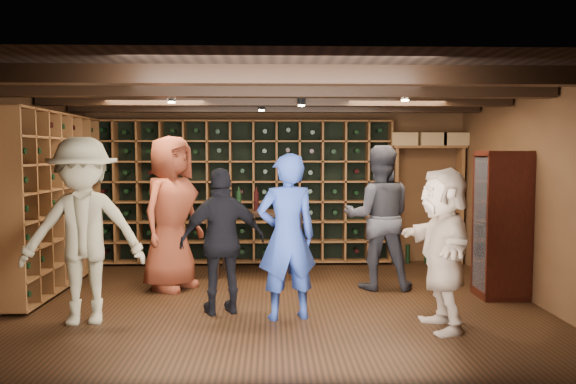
{
  "coord_description": "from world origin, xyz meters",
  "views": [
    {
      "loc": [
        -0.06,
        -6.46,
        1.76
      ],
      "look_at": [
        0.13,
        0.2,
        1.29
      ],
      "focal_mm": 35.0,
      "sensor_mm": 36.0,
      "label": 1
    }
  ],
  "objects_px": {
    "man_grey_suit": "(379,217)",
    "guest_khaki": "(83,231)",
    "man_blue_shirt": "(287,237)",
    "guest_woman_black": "(223,241)",
    "guest_beige": "(443,249)",
    "guest_red_floral": "(171,213)",
    "tasting_table": "(259,219)",
    "display_cabinet": "(501,227)"
  },
  "relations": [
    {
      "from": "man_grey_suit",
      "to": "guest_khaki",
      "type": "relative_size",
      "value": 0.97
    },
    {
      "from": "man_blue_shirt",
      "to": "man_grey_suit",
      "type": "bearing_deg",
      "value": -146.82
    },
    {
      "from": "man_grey_suit",
      "to": "guest_woman_black",
      "type": "xyz_separation_m",
      "value": [
        -1.91,
        -1.09,
        -0.13
      ]
    },
    {
      "from": "guest_khaki",
      "to": "guest_beige",
      "type": "xyz_separation_m",
      "value": [
        3.64,
        -0.3,
        -0.15
      ]
    },
    {
      "from": "guest_red_floral",
      "to": "guest_khaki",
      "type": "bearing_deg",
      "value": -173.51
    },
    {
      "from": "guest_khaki",
      "to": "guest_beige",
      "type": "distance_m",
      "value": 3.65
    },
    {
      "from": "man_blue_shirt",
      "to": "guest_beige",
      "type": "relative_size",
      "value": 1.09
    },
    {
      "from": "guest_woman_black",
      "to": "tasting_table",
      "type": "bearing_deg",
      "value": -118.12
    },
    {
      "from": "man_blue_shirt",
      "to": "guest_red_floral",
      "type": "distance_m",
      "value": 1.99
    },
    {
      "from": "display_cabinet",
      "to": "man_blue_shirt",
      "type": "bearing_deg",
      "value": -162.74
    },
    {
      "from": "man_blue_shirt",
      "to": "man_grey_suit",
      "type": "distance_m",
      "value": 1.79
    },
    {
      "from": "guest_red_floral",
      "to": "guest_beige",
      "type": "bearing_deg",
      "value": -89.46
    },
    {
      "from": "guest_khaki",
      "to": "man_blue_shirt",
      "type": "bearing_deg",
      "value": -5.6
    },
    {
      "from": "guest_woman_black",
      "to": "guest_beige",
      "type": "distance_m",
      "value": 2.31
    },
    {
      "from": "guest_red_floral",
      "to": "tasting_table",
      "type": "height_order",
      "value": "guest_red_floral"
    },
    {
      "from": "guest_red_floral",
      "to": "tasting_table",
      "type": "distance_m",
      "value": 1.36
    },
    {
      "from": "guest_red_floral",
      "to": "guest_woman_black",
      "type": "relative_size",
      "value": 1.24
    },
    {
      "from": "man_grey_suit",
      "to": "tasting_table",
      "type": "bearing_deg",
      "value": -21.99
    },
    {
      "from": "guest_woman_black",
      "to": "guest_red_floral",
      "type": "bearing_deg",
      "value": -73.83
    },
    {
      "from": "guest_red_floral",
      "to": "tasting_table",
      "type": "bearing_deg",
      "value": -24.83
    },
    {
      "from": "display_cabinet",
      "to": "man_blue_shirt",
      "type": "xyz_separation_m",
      "value": [
        -2.62,
        -0.81,
        0.02
      ]
    },
    {
      "from": "display_cabinet",
      "to": "guest_khaki",
      "type": "height_order",
      "value": "guest_khaki"
    },
    {
      "from": "guest_red_floral",
      "to": "guest_woman_black",
      "type": "height_order",
      "value": "guest_red_floral"
    },
    {
      "from": "guest_khaki",
      "to": "guest_beige",
      "type": "height_order",
      "value": "guest_khaki"
    },
    {
      "from": "man_blue_shirt",
      "to": "guest_khaki",
      "type": "distance_m",
      "value": 2.1
    },
    {
      "from": "man_grey_suit",
      "to": "guest_woman_black",
      "type": "bearing_deg",
      "value": 35.1
    },
    {
      "from": "guest_red_floral",
      "to": "guest_khaki",
      "type": "xyz_separation_m",
      "value": [
        -0.65,
        -1.44,
        -0.03
      ]
    },
    {
      "from": "guest_red_floral",
      "to": "guest_woman_black",
      "type": "xyz_separation_m",
      "value": [
        0.76,
        -1.13,
        -0.19
      ]
    },
    {
      "from": "guest_red_floral",
      "to": "tasting_table",
      "type": "relative_size",
      "value": 1.52
    },
    {
      "from": "guest_red_floral",
      "to": "display_cabinet",
      "type": "bearing_deg",
      "value": -66.91
    },
    {
      "from": "tasting_table",
      "to": "man_blue_shirt",
      "type": "bearing_deg",
      "value": -73.83
    },
    {
      "from": "man_blue_shirt",
      "to": "guest_beige",
      "type": "bearing_deg",
      "value": 152.27
    },
    {
      "from": "guest_woman_black",
      "to": "man_grey_suit",
      "type": "bearing_deg",
      "value": -167.99
    },
    {
      "from": "display_cabinet",
      "to": "tasting_table",
      "type": "bearing_deg",
      "value": 156.21
    },
    {
      "from": "man_grey_suit",
      "to": "display_cabinet",
      "type": "bearing_deg",
      "value": 166.08
    },
    {
      "from": "guest_woman_black",
      "to": "tasting_table",
      "type": "height_order",
      "value": "guest_woman_black"
    },
    {
      "from": "display_cabinet",
      "to": "guest_khaki",
      "type": "bearing_deg",
      "value": -169.22
    },
    {
      "from": "tasting_table",
      "to": "man_grey_suit",
      "type": "bearing_deg",
      "value": -20.46
    },
    {
      "from": "man_blue_shirt",
      "to": "guest_red_floral",
      "type": "relative_size",
      "value": 0.89
    },
    {
      "from": "display_cabinet",
      "to": "guest_beige",
      "type": "distance_m",
      "value": 1.61
    },
    {
      "from": "tasting_table",
      "to": "guest_khaki",
      "type": "bearing_deg",
      "value": -121.55
    },
    {
      "from": "guest_khaki",
      "to": "guest_red_floral",
      "type": "bearing_deg",
      "value": 57.94
    }
  ]
}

